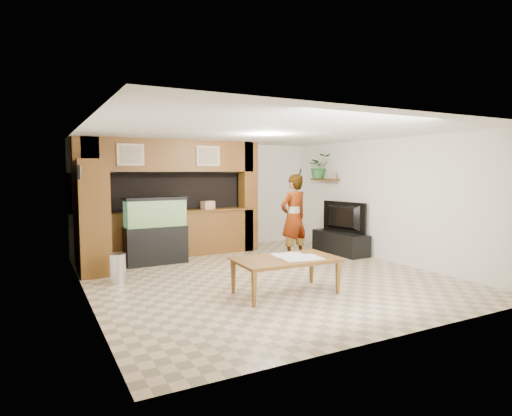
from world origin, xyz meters
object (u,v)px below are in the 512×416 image
aquarium (156,231)px  television (341,217)px  person (294,218)px  dining_table (287,276)px  pantry_cabinet (92,217)px

aquarium → television: aquarium is taller
television → person: bearing=86.1°
aquarium → television: 4.20m
television → dining_table: (-2.87, -2.24, -0.56)m
aquarium → dining_table: 3.39m
pantry_cabinet → aquarium: bearing=14.4°
dining_table → person: bearing=56.3°
pantry_cabinet → dining_table: (2.48, -2.82, -0.78)m
person → dining_table: person is taller
aquarium → television: (4.10, -0.89, 0.17)m
aquarium → person: bearing=-22.4°
pantry_cabinet → television: bearing=-6.1°
pantry_cabinet → aquarium: pantry_cabinet is taller
person → dining_table: (-1.47, -2.08, -0.64)m
person → dining_table: 2.63m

